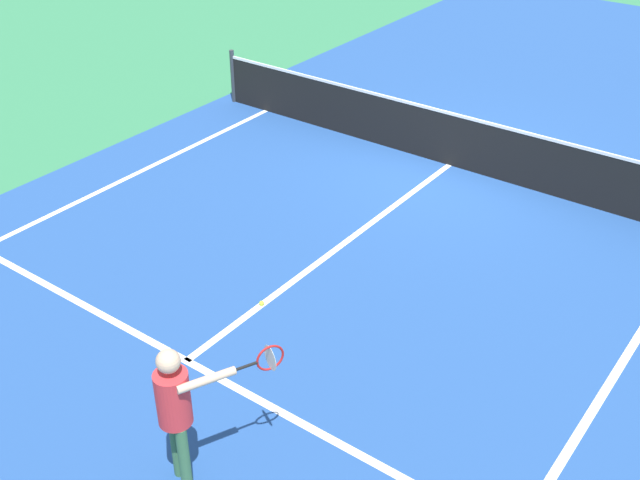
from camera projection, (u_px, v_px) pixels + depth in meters
name	position (u px, v px, depth m)	size (l,w,h in m)	color
ground_plane	(449.00, 165.00, 13.49)	(60.00, 60.00, 0.00)	#337F51
court_surface_inbounds	(449.00, 165.00, 13.49)	(10.62, 24.40, 0.00)	#234C93
line_sideline_left	(8.00, 236.00, 11.49)	(0.10, 11.89, 0.01)	white
line_service_near	(187.00, 361.00, 9.10)	(8.22, 0.10, 0.01)	white
line_center_service	(343.00, 244.00, 11.29)	(0.10, 6.40, 0.01)	white
net	(452.00, 139.00, 13.23)	(10.01, 0.09, 1.07)	#33383D
player_near	(177.00, 403.00, 7.08)	(0.84, 1.03, 1.63)	#3F7247
tennis_ball_mid_court	(262.00, 303.00, 10.01)	(0.07, 0.07, 0.07)	#CCE033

